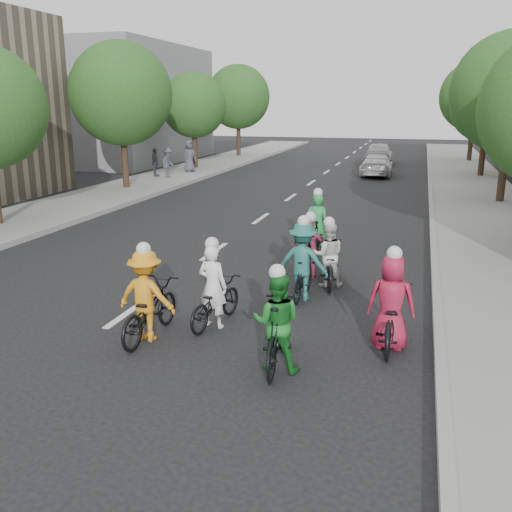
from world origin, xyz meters
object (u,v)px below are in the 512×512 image
at_px(cyclist_5, 317,232).
at_px(spectator_0, 168,163).
at_px(follow_car_lead, 377,165).
at_px(cyclist_2, 148,304).
at_px(cyclist_0, 214,297).
at_px(cyclist_7, 303,267).
at_px(spectator_2, 190,156).
at_px(cyclist_4, 391,312).
at_px(spectator_1, 155,162).
at_px(cyclist_1, 278,329).
at_px(cyclist_3, 310,253).
at_px(cyclist_6, 328,261).
at_px(follow_car_trail, 379,153).

height_order(cyclist_5, spectator_0, cyclist_5).
bearing_deg(follow_car_lead, cyclist_2, 83.79).
xyz_separation_m(cyclist_0, spectator_0, (-9.65, 19.09, 0.39)).
bearing_deg(cyclist_7, spectator_2, -58.36).
height_order(cyclist_4, spectator_1, cyclist_4).
height_order(follow_car_lead, spectator_1, spectator_1).
distance_m(cyclist_1, cyclist_5, 7.15).
bearing_deg(cyclist_5, cyclist_2, 69.49).
bearing_deg(follow_car_lead, cyclist_3, 88.58).
relative_size(cyclist_5, cyclist_7, 1.02).
height_order(spectator_0, spectator_1, spectator_0).
bearing_deg(spectator_1, spectator_0, -117.65).
height_order(cyclist_0, follow_car_lead, cyclist_0).
bearing_deg(cyclist_6, cyclist_7, 60.26).
height_order(follow_car_lead, spectator_2, spectator_2).
bearing_deg(cyclist_6, cyclist_4, 105.24).
height_order(cyclist_0, spectator_2, spectator_2).
distance_m(cyclist_5, spectator_1, 17.83).
bearing_deg(spectator_2, spectator_1, 178.07).
bearing_deg(cyclist_1, cyclist_2, -15.98).
height_order(follow_car_trail, spectator_0, spectator_0).
bearing_deg(cyclist_0, cyclist_1, 148.80).
relative_size(cyclist_4, cyclist_7, 1.05).
height_order(cyclist_5, cyclist_7, cyclist_5).
xyz_separation_m(cyclist_5, follow_car_lead, (0.18, 18.58, -0.03)).
bearing_deg(cyclist_6, cyclist_1, 77.35).
distance_m(cyclist_2, spectator_0, 21.84).
distance_m(cyclist_6, spectator_2, 21.82).
xyz_separation_m(cyclist_1, follow_car_trail, (-0.80, 32.24, 0.09)).
bearing_deg(follow_car_trail, spectator_1, 44.27).
relative_size(cyclist_6, spectator_0, 1.22).
distance_m(cyclist_0, cyclist_5, 5.76).
relative_size(cyclist_4, follow_car_trail, 0.44).
distance_m(cyclist_6, spectator_0, 19.63).
height_order(cyclist_0, spectator_0, spectator_0).
distance_m(cyclist_5, cyclist_7, 3.77).
bearing_deg(spectator_2, cyclist_2, -138.82).
distance_m(cyclist_1, cyclist_7, 3.39).
bearing_deg(follow_car_lead, cyclist_0, 85.78).
xyz_separation_m(cyclist_7, spectator_1, (-11.84, 17.38, 0.21)).
distance_m(cyclist_4, spectator_2, 25.35).
relative_size(cyclist_0, cyclist_7, 0.97).
height_order(cyclist_7, spectator_2, spectator_2).
bearing_deg(cyclist_5, spectator_2, -61.61).
xyz_separation_m(follow_car_lead, follow_car_trail, (-0.34, 6.54, 0.14)).
height_order(cyclist_2, spectator_1, cyclist_2).
relative_size(cyclist_1, follow_car_lead, 0.45).
distance_m(cyclist_3, spectator_2, 21.18).
height_order(cyclist_6, spectator_0, spectator_0).
bearing_deg(spectator_2, cyclist_4, -129.22).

